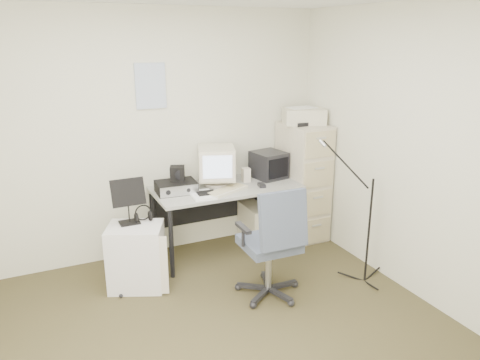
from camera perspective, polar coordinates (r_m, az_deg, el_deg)
name	(u,v)px	position (r m, az deg, el deg)	size (l,w,h in m)	color
floor	(228,343)	(3.75, -1.49, -19.27)	(3.60, 3.60, 0.01)	#3E3921
wall_back	(155,136)	(4.82, -10.33, 5.30)	(3.60, 0.02, 2.50)	beige
wall_front	(436,331)	(1.82, 22.81, -16.60)	(3.60, 0.02, 2.50)	beige
wall_right	(424,157)	(4.19, 21.52, 2.60)	(0.02, 3.60, 2.50)	beige
wall_calendar	(150,86)	(4.72, -10.86, 11.19)	(0.30, 0.02, 0.44)	white
filing_cabinet	(303,181)	(5.31, 7.63, -0.15)	(0.40, 0.60, 1.30)	beige
printer	(304,116)	(5.16, 7.81, 7.72)	(0.43, 0.30, 0.17)	beige
desk	(227,219)	(4.95, -1.64, -4.80)	(1.50, 0.70, 0.73)	#9E9E9E
crt_monitor	(216,166)	(4.82, -2.89, 1.68)	(0.36, 0.38, 0.40)	beige
crt_tv	(269,165)	(5.10, 3.51, 1.87)	(0.31, 0.33, 0.29)	black
desk_speaker	(246,175)	(4.96, 0.73, 0.62)	(0.08, 0.08, 0.15)	beige
keyboard	(227,191)	(4.66, -1.65, -1.29)	(0.47, 0.17, 0.03)	beige
mouse	(262,185)	(4.82, 2.65, -0.63)	(0.06, 0.11, 0.03)	black
radio_receiver	(176,187)	(4.67, -7.80, -0.84)	(0.39, 0.28, 0.11)	black
radio_speaker	(177,173)	(4.69, -7.65, 0.83)	(0.14, 0.13, 0.14)	black
papers	(202,195)	(4.56, -4.60, -1.82)	(0.22, 0.30, 0.02)	white
pc_tower	(254,224)	(5.23, 1.73, -5.35)	(0.20, 0.46, 0.43)	beige
office_chair	(269,241)	(4.09, 3.57, -7.46)	(0.59, 0.59, 1.03)	#32374C
side_cart	(136,257)	(4.41, -12.52, -9.10)	(0.48, 0.38, 0.60)	silver
music_stand	(128,201)	(4.29, -13.50, -2.47)	(0.30, 0.16, 0.43)	black
headphones	(143,216)	(4.36, -11.71, -4.30)	(0.17, 0.17, 0.03)	black
mic_stand	(370,216)	(4.41, 15.59, -4.19)	(0.02, 0.02, 1.32)	black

